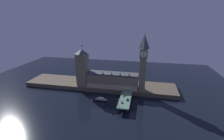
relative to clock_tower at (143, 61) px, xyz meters
The scene contains 15 objects.
ground_plane 81.44m from the clock_tower, 157.60° to the right, with size 400.00×400.00×0.00m, color black.
embankment 76.81m from the clock_tower, 167.81° to the left, with size 220.00×42.00×5.76m.
parliament_hall 50.48m from the clock_tower, behind, with size 70.35×17.83×24.45m.
clock_tower is the anchor object (origin of this frame).
victoria_tower 85.20m from the clock_tower, behind, with size 15.06×15.06×58.04m.
bridge 54.31m from the clock_tower, 120.45° to the right, with size 13.26×46.00×7.21m.
car_northbound_lead 49.80m from the clock_tower, 130.95° to the right, with size 1.97×4.56×1.34m.
car_northbound_trail 60.14m from the clock_tower, 116.71° to the right, with size 2.10×4.02×1.58m.
car_southbound_lead 53.34m from the clock_tower, 113.87° to the right, with size 2.04×4.19×1.47m.
pedestrian_mid_walk 52.23m from the clock_tower, 109.80° to the right, with size 0.38×0.38×1.73m.
pedestrian_far_rail 50.24m from the clock_tower, 136.55° to the right, with size 0.38×0.38×1.58m.
street_lamp_near 62.10m from the clock_tower, 118.12° to the right, with size 1.34×0.60×6.39m.
street_lamp_mid 47.52m from the clock_tower, 111.01° to the right, with size 1.34×0.60×7.16m.
street_lamp_far 45.58m from the clock_tower, 146.76° to the right, with size 1.34×0.60×5.88m.
boat_upstream 71.94m from the clock_tower, 149.39° to the right, with size 16.27×5.97×4.25m.
Camera 1 is at (63.64, -177.45, 98.17)m, focal length 26.00 mm.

